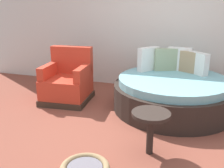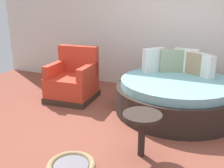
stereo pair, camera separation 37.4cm
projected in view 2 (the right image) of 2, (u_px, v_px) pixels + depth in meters
The scene contains 6 objects.
ground_plane at pixel (126, 137), 3.38m from camera, with size 8.00×8.00×0.02m, color brown.
back_wall at pixel (168, 18), 4.87m from camera, with size 8.00×0.12×2.84m, color silver.
round_daybed at pixel (176, 95), 4.09m from camera, with size 1.92×1.92×0.95m.
red_armchair at pixel (73, 81), 4.63m from camera, with size 0.86×0.86×0.94m.
pet_basket at pixel (71, 168), 2.60m from camera, with size 0.51×0.51×0.13m.
side_table at pixel (142, 122), 2.83m from camera, with size 0.44×0.44×0.52m.
Camera 2 is at (1.03, -2.83, 1.68)m, focal length 40.77 mm.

